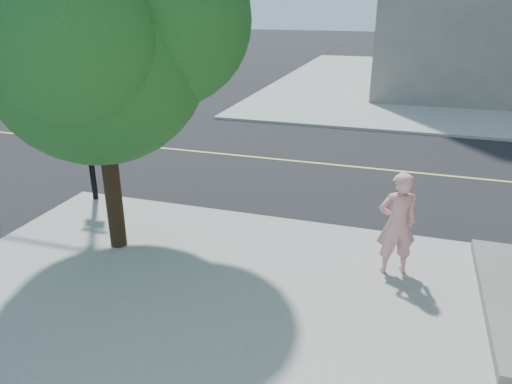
% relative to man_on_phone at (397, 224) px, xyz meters
% --- Properties ---
extents(ground, '(140.00, 140.00, 0.00)m').
position_rel_man_on_phone_xyz_m(ground, '(-6.92, 1.65, -1.09)').
color(ground, black).
rests_on(ground, ground).
extents(road_ew, '(140.00, 9.00, 0.01)m').
position_rel_man_on_phone_xyz_m(road_ew, '(-6.92, 6.15, -1.09)').
color(road_ew, black).
rests_on(road_ew, ground).
extents(sidewalk_nw, '(26.00, 25.00, 0.12)m').
position_rel_man_on_phone_xyz_m(sidewalk_nw, '(-29.92, 23.15, -1.03)').
color(sidewalk_nw, gray).
rests_on(sidewalk_nw, ground).
extents(man_on_phone, '(0.83, 0.68, 1.95)m').
position_rel_man_on_phone_xyz_m(man_on_phone, '(0.00, 0.00, 0.00)').
color(man_on_phone, pink).
rests_on(man_on_phone, sidewalk_se).
extents(street_tree, '(5.00, 4.54, 6.63)m').
position_rel_man_on_phone_xyz_m(street_tree, '(-5.29, -0.60, 3.31)').
color(street_tree, black).
rests_on(street_tree, sidewalk_se).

